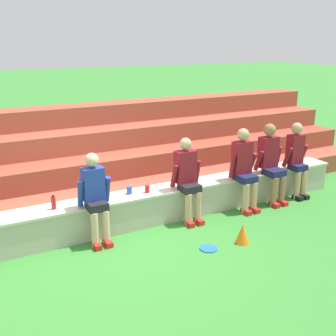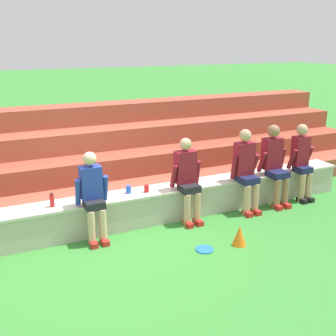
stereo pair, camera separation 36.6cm
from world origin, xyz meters
name	(u,v)px [view 2 (the right image)]	position (x,y,z in m)	size (l,w,h in m)	color
ground_plane	(118,234)	(0.00, 0.00, 0.00)	(80.00, 80.00, 0.00)	#388433
stone_seating_wall	(113,211)	(0.00, 0.23, 0.29)	(9.09, 0.51, 0.55)	#B7AF9E
brick_bleachers	(80,160)	(0.00, 2.37, 0.61)	(12.62, 2.70, 1.61)	#A44D38
person_left_of_center	(93,195)	(-0.38, -0.04, 0.74)	(0.50, 0.49, 1.38)	#DBAD89
person_center	(187,178)	(1.22, 0.00, 0.76)	(0.52, 0.52, 1.42)	tan
person_right_of_center	(246,168)	(2.36, -0.05, 0.79)	(0.52, 0.53, 1.47)	tan
person_far_right	(275,162)	(3.03, 0.01, 0.80)	(0.54, 0.60, 1.48)	#996B4C
person_rightmost_edge	(302,160)	(3.65, -0.02, 0.78)	(0.48, 0.48, 1.45)	tan
water_bottle_near_right	(52,200)	(-0.94, 0.21, 0.65)	(0.07, 0.07, 0.21)	red
plastic_cup_middle	(146,189)	(0.57, 0.19, 0.61)	(0.08, 0.08, 0.12)	red
plastic_cup_right_end	(129,189)	(0.29, 0.27, 0.61)	(0.09, 0.09, 0.12)	blue
plastic_cup_left_end	(307,162)	(4.05, 0.26, 0.60)	(0.08, 0.08, 0.11)	white
frisbee	(204,249)	(0.97, -1.05, 0.01)	(0.26, 0.26, 0.02)	blue
sports_cone	(239,236)	(1.52, -1.13, 0.15)	(0.21, 0.21, 0.31)	orange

